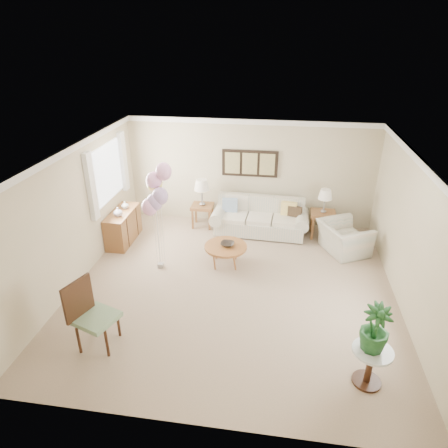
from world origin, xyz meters
name	(u,v)px	position (x,y,z in m)	size (l,w,h in m)	color
ground_plane	(233,288)	(0.00, 0.00, 0.00)	(6.00, 6.00, 0.00)	tan
room_shell	(229,208)	(-0.11, 0.09, 1.63)	(6.04, 6.04, 2.60)	beige
wall_art_triptych	(250,163)	(0.00, 2.96, 1.55)	(1.35, 0.06, 0.65)	black
sofa	(260,220)	(0.34, 2.42, 0.34)	(2.34, 0.96, 0.85)	beige
end_table_left	(202,208)	(-1.10, 2.54, 0.48)	(0.53, 0.48, 0.57)	brown
end_table_right	(323,216)	(1.79, 2.43, 0.52)	(0.57, 0.52, 0.62)	brown
lamp_left	(202,186)	(-1.10, 2.54, 1.08)	(0.37, 0.37, 0.66)	gray
lamp_right	(325,195)	(1.79, 2.43, 1.05)	(0.32, 0.32, 0.57)	gray
coffee_table	(226,247)	(-0.27, 0.82, 0.41)	(0.89, 0.89, 0.45)	olive
decor_bowl	(227,244)	(-0.23, 0.83, 0.48)	(0.28, 0.28, 0.07)	black
armchair	(344,238)	(2.22, 1.75, 0.33)	(1.02, 0.89, 0.67)	beige
side_table	(371,358)	(2.14, -1.98, 0.45)	(0.55, 0.55, 0.59)	silver
potted_plant	(375,328)	(2.11, -1.96, 0.94)	(0.39, 0.39, 0.69)	#15441D
accent_chair	(91,313)	(-1.95, -1.81, 0.60)	(0.72, 0.72, 1.15)	gray
credenza	(123,226)	(-2.76, 1.50, 0.37)	(0.46, 1.20, 0.74)	brown
vase_white	(118,212)	(-2.74, 1.28, 0.84)	(0.20, 0.20, 0.21)	#B2AFC6
vase_sage	(125,205)	(-2.74, 1.70, 0.83)	(0.17, 0.17, 0.17)	#B1B5AD
balloon_cluster	(156,191)	(-1.57, 0.53, 1.70)	(0.55, 0.58, 2.23)	gray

